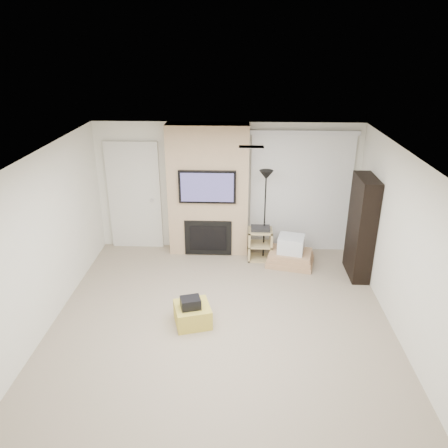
{
  "coord_description": "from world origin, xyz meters",
  "views": [
    {
      "loc": [
        0.26,
        -5.22,
        3.89
      ],
      "look_at": [
        0.0,
        1.2,
        1.15
      ],
      "focal_mm": 35.0,
      "sensor_mm": 36.0,
      "label": 1
    }
  ],
  "objects_px": {
    "floor_lamp": "(266,190)",
    "ottoman": "(193,314)",
    "bookshelf": "(361,228)",
    "box_stack": "(290,254)",
    "av_stand": "(260,242)"
  },
  "relations": [
    {
      "from": "ottoman",
      "to": "av_stand",
      "type": "xyz_separation_m",
      "value": [
        1.06,
        2.1,
        0.2
      ]
    },
    {
      "from": "ottoman",
      "to": "av_stand",
      "type": "relative_size",
      "value": 0.76
    },
    {
      "from": "floor_lamp",
      "to": "bookshelf",
      "type": "relative_size",
      "value": 0.96
    },
    {
      "from": "floor_lamp",
      "to": "box_stack",
      "type": "xyz_separation_m",
      "value": [
        0.49,
        -0.25,
        -1.15
      ]
    },
    {
      "from": "ottoman",
      "to": "box_stack",
      "type": "xyz_separation_m",
      "value": [
        1.62,
        1.91,
        0.06
      ]
    },
    {
      "from": "floor_lamp",
      "to": "box_stack",
      "type": "height_order",
      "value": "floor_lamp"
    },
    {
      "from": "av_stand",
      "to": "box_stack",
      "type": "xyz_separation_m",
      "value": [
        0.56,
        -0.19,
        -0.13
      ]
    },
    {
      "from": "ottoman",
      "to": "bookshelf",
      "type": "relative_size",
      "value": 0.28
    },
    {
      "from": "av_stand",
      "to": "bookshelf",
      "type": "relative_size",
      "value": 0.37
    },
    {
      "from": "av_stand",
      "to": "box_stack",
      "type": "distance_m",
      "value": 0.61
    },
    {
      "from": "floor_lamp",
      "to": "av_stand",
      "type": "distance_m",
      "value": 1.02
    },
    {
      "from": "ottoman",
      "to": "bookshelf",
      "type": "bearing_deg",
      "value": 29.91
    },
    {
      "from": "floor_lamp",
      "to": "ottoman",
      "type": "bearing_deg",
      "value": -117.6
    },
    {
      "from": "ottoman",
      "to": "box_stack",
      "type": "height_order",
      "value": "box_stack"
    },
    {
      "from": "bookshelf",
      "to": "box_stack",
      "type": "bearing_deg",
      "value": 164.03
    }
  ]
}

